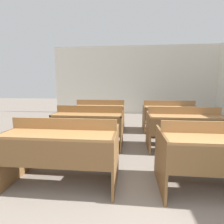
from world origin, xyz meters
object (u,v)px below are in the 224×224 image
bench_front_left (63,148)px  bench_third_right (169,114)px  bench_second_left (89,124)px  bench_second_right (184,126)px  bench_front_right (220,154)px  bench_third_left (100,113)px

bench_front_left → bench_third_right: 3.26m
bench_front_left → bench_second_left: size_ratio=1.00×
bench_front_left → bench_second_right: bearing=36.0°
bench_front_right → bench_third_left: (-1.85, 2.71, 0.00)m
bench_third_left → bench_second_right: bearing=-36.8°
bench_front_left → bench_third_right: size_ratio=1.00×
bench_second_left → bench_second_right: 1.82m
bench_front_right → bench_third_left: bearing=124.3°
bench_front_left → bench_third_left: (-0.00, 2.71, 0.00)m
bench_second_left → bench_third_left: 1.36m
bench_second_left → bench_third_left: (-0.01, 1.36, 0.00)m
bench_second_right → bench_third_left: size_ratio=1.00×
bench_front_right → bench_third_left: same height
bench_third_right → bench_third_left: bearing=179.5°
bench_front_right → bench_second_right: bearing=90.4°
bench_second_left → bench_front_left: bearing=-90.4°
bench_front_left → bench_third_left: 2.71m
bench_second_left → bench_third_left: same height
bench_second_right → bench_third_right: size_ratio=1.00×
bench_front_right → bench_third_left: size_ratio=1.00×
bench_front_left → bench_front_right: bearing=-0.1°
bench_front_left → bench_second_right: same height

